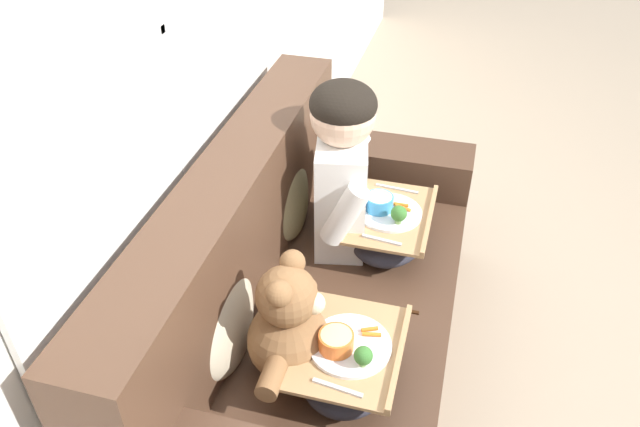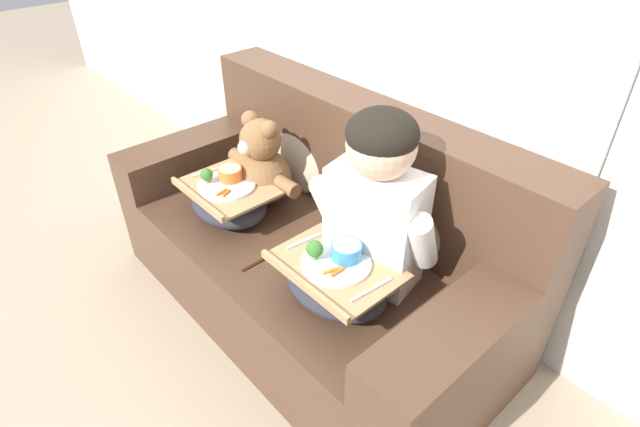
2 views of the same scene
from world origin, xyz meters
The scene contains 8 objects.
ground_plane centered at (0.00, 0.00, 0.00)m, with size 14.00×14.00×0.00m, color tan.
couch centered at (0.00, 0.07, 0.33)m, with size 1.77×0.86×0.90m.
throw_pillow_behind_child centered at (0.33, 0.25, 0.59)m, with size 0.38×0.18×0.39m.
throw_pillow_behind_teddy centered at (-0.33, 0.25, 0.59)m, with size 0.39×0.19×0.41m.
child_figure centered at (0.33, 0.03, 0.77)m, with size 0.49×0.27×0.66m.
teddy_bear centered at (-0.33, 0.03, 0.59)m, with size 0.44×0.31×0.41m.
lap_tray_child centered at (0.33, -0.15, 0.49)m, with size 0.42×0.31×0.23m.
lap_tray_teddy centered at (-0.33, -0.15, 0.49)m, with size 0.39×0.30×0.23m.
Camera 2 is at (1.24, -1.04, 1.67)m, focal length 28.00 mm.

